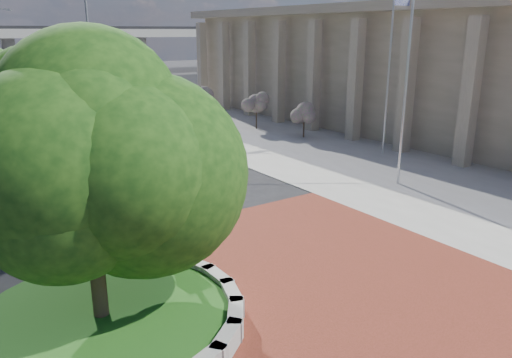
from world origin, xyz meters
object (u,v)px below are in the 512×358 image
(flagpole_a, at_px, (407,67))
(flagpole_b, at_px, (389,69))
(parked_car, at_px, (26,100))
(street_lamp_near, at_px, (93,48))
(post_clock, at_px, (170,185))

(flagpole_a, relative_size, flagpole_b, 1.11)
(parked_car, distance_m, flagpole_a, 37.14)
(flagpole_a, bearing_deg, street_lamp_near, 105.42)
(flagpole_a, bearing_deg, flagpole_b, 48.07)
(street_lamp_near, bearing_deg, flagpole_a, -74.58)
(post_clock, distance_m, flagpole_a, 12.81)
(post_clock, height_order, street_lamp_near, street_lamp_near)
(post_clock, relative_size, parked_car, 1.18)
(post_clock, height_order, flagpole_b, flagpole_b)
(flagpole_a, distance_m, street_lamp_near, 24.17)
(flagpole_b, bearing_deg, post_clock, -158.94)
(parked_car, distance_m, street_lamp_near, 13.62)
(parked_car, relative_size, flagpole_a, 0.39)
(post_clock, bearing_deg, street_lamp_near, 76.71)
(parked_car, bearing_deg, street_lamp_near, -99.64)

